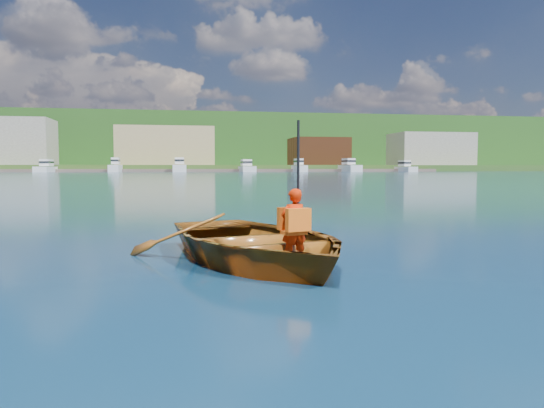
{
  "coord_description": "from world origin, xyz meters",
  "views": [
    {
      "loc": [
        -0.47,
        -7.2,
        1.39
      ],
      "look_at": [
        0.85,
        0.42,
        0.84
      ],
      "focal_mm": 35.0,
      "sensor_mm": 36.0,
      "label": 1
    }
  ],
  "objects": [
    {
      "name": "ground",
      "position": [
        0.0,
        0.0,
        0.0
      ],
      "size": [
        600.0,
        600.0,
        0.0
      ],
      "color": "#132341",
      "rests_on": "ground"
    },
    {
      "name": "rowboat",
      "position": [
        0.59,
        0.42,
        0.3
      ],
      "size": [
        4.19,
        5.02,
        0.89
      ],
      "color": "brown",
      "rests_on": "ground"
    },
    {
      "name": "child_paddler",
      "position": [
        1.0,
        -0.39,
        0.63
      ],
      "size": [
        0.42,
        0.42,
        1.91
      ],
      "color": "#B91F02",
      "rests_on": "ground"
    },
    {
      "name": "shoreline",
      "position": [
        0.0,
        236.61,
        10.32
      ],
      "size": [
        400.0,
        140.0,
        22.0
      ],
      "color": "#3B4D24",
      "rests_on": "ground"
    },
    {
      "name": "dock",
      "position": [
        -2.79,
        148.0,
        0.4
      ],
      "size": [
        160.03,
        5.76,
        0.8
      ],
      "color": "brown",
      "rests_on": "ground"
    },
    {
      "name": "waterfront_buildings",
      "position": [
        -7.74,
        165.0,
        7.74
      ],
      "size": [
        202.0,
        16.0,
        14.0
      ],
      "color": "brown",
      "rests_on": "ground"
    },
    {
      "name": "marina_yachts",
      "position": [
        -0.85,
        143.32,
        1.36
      ],
      "size": [
        141.4,
        13.31,
        4.25
      ],
      "color": "silver",
      "rests_on": "ground"
    },
    {
      "name": "hillside_trees",
      "position": [
        -13.67,
        234.6,
        17.33
      ],
      "size": [
        305.82,
        88.17,
        24.93
      ],
      "color": "#382314",
      "rests_on": "ground"
    }
  ]
}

